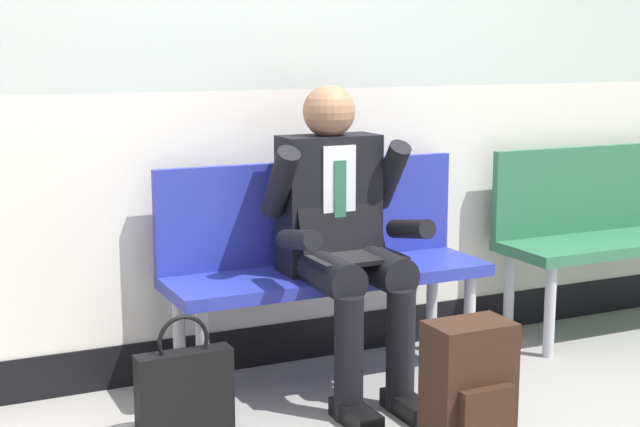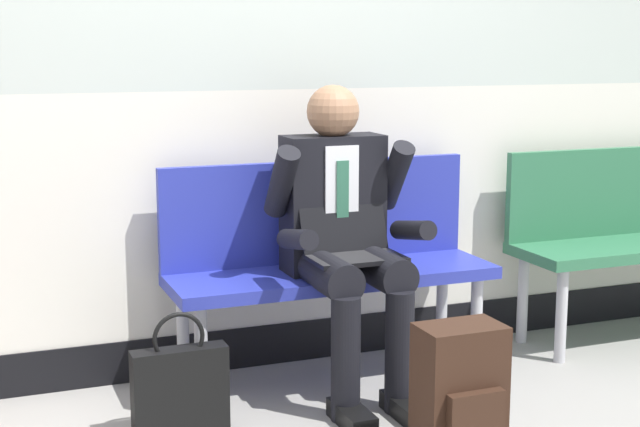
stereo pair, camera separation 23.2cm
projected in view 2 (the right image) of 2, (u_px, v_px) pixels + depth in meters
The scene contains 5 objects.
ground_plane at pixel (292, 411), 3.57m from camera, with size 18.00×18.00×0.00m, color gray.
bench_with_person at pixel (326, 253), 3.87m from camera, with size 1.34×0.42×0.90m.
person_seated at pixel (345, 233), 3.67m from camera, with size 0.57×0.70×1.22m.
backpack at pixel (460, 397), 3.08m from camera, with size 0.28×0.22×0.48m.
handbag at pixel (180, 388), 3.34m from camera, with size 0.34×0.09×0.45m.
Camera 2 is at (-1.13, -3.19, 1.38)m, focal length 52.54 mm.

